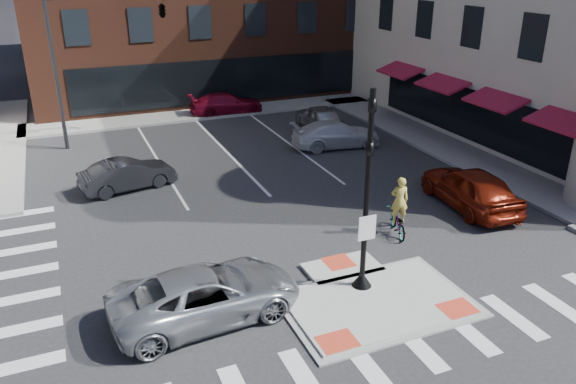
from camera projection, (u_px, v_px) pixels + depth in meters
name	position (u px, v px, depth m)	size (l,w,h in m)	color
ground	(368.00, 295.00, 16.61)	(120.00, 120.00, 0.00)	#28282B
refuge_island	(373.00, 299.00, 16.37)	(5.40, 4.65, 0.13)	gray
sidewalk_e	(452.00, 149.00, 28.92)	(3.00, 24.00, 0.15)	gray
sidewalk_n	(236.00, 110.00, 36.34)	(26.00, 3.00, 0.15)	gray
building_far_left	(79.00, 1.00, 57.43)	(10.00, 12.00, 10.00)	slate
signal_pole	(366.00, 218.00, 16.03)	(0.60, 0.60, 5.98)	black
mast_arm_signal	(134.00, 22.00, 28.25)	(6.10, 2.24, 8.00)	black
silver_suv	(206.00, 294.00, 15.36)	(2.43, 5.27, 1.46)	#B0B4B8
red_sedan	(470.00, 187.00, 22.16)	(1.96, 4.88, 1.66)	maroon
white_pickup	(336.00, 134.00, 29.29)	(1.90, 4.67, 1.35)	silver
bg_car_dark	(128.00, 174.00, 23.96)	(1.39, 3.99, 1.32)	#242429
bg_car_silver	(319.00, 117.00, 32.20)	(1.71, 4.26, 1.45)	#9FA2A6
bg_car_red	(226.00, 104.00, 35.40)	(1.87, 4.59, 1.33)	maroon
cyclist	(398.00, 215.00, 20.02)	(1.09, 1.83, 2.18)	#3F3F44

